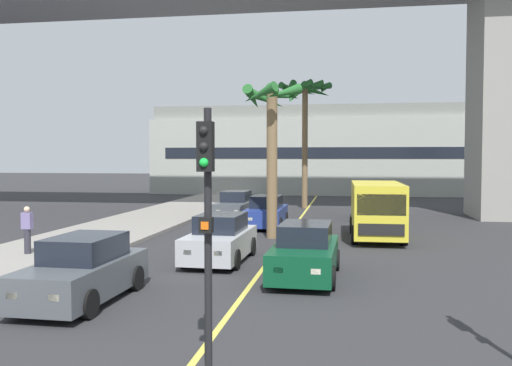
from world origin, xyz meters
name	(u,v)px	position (x,y,z in m)	size (l,w,h in m)	color
sidewalk_left	(36,255)	(-8.00, 16.00, 0.07)	(4.80, 80.00, 0.15)	gray
lane_stripe_center	(291,231)	(0.00, 24.00, 0.00)	(0.14, 56.00, 0.01)	#DBCC4C
pier_building_backdrop	(319,151)	(0.00, 51.65, 4.02)	(31.13, 8.04, 8.17)	#ADB2A8
car_queue_front	(369,206)	(3.83, 29.79, 0.72)	(1.91, 4.14, 1.56)	#B7BABF
car_queue_second	(83,271)	(-3.67, 10.83, 0.72)	(1.90, 4.13, 1.56)	#4C5156
car_queue_third	(266,213)	(-1.32, 25.28, 0.72)	(1.84, 4.10, 1.56)	navy
car_queue_fourth	(305,253)	(1.38, 14.21, 0.72)	(1.92, 4.15, 1.56)	#0C4728
car_queue_fifth	(220,240)	(-1.57, 16.31, 0.72)	(1.92, 4.14, 1.56)	#B7BABF
car_queue_sixth	(236,206)	(-3.53, 28.61, 0.72)	(1.88, 4.13, 1.56)	#4C5156
delivery_van	(377,209)	(3.81, 22.19, 1.29)	(2.20, 5.27, 2.36)	yellow
traffic_light_median_near	(207,204)	(0.39, 6.90, 2.71)	(0.24, 0.37, 4.20)	black
palm_tree_near_median	(305,102)	(-0.19, 35.77, 7.12)	(3.62, 3.61, 8.56)	brown
palm_tree_mid_median	(272,122)	(-0.57, 21.76, 4.95)	(2.63, 2.72, 6.59)	brown
pedestrian_near_crosswalk	(27,229)	(-8.20, 15.80, 1.00)	(0.34, 0.22, 1.62)	#2D2D38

